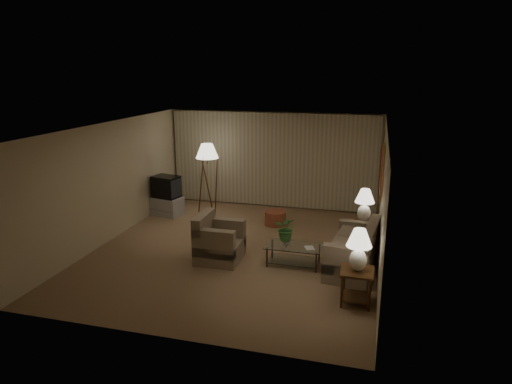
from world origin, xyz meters
TOP-DOWN VIEW (x-y plane):
  - ground at (0.00, 0.00)m, footprint 7.00×7.00m
  - room_shell at (0.02, 1.51)m, footprint 6.04×7.02m
  - sofa at (2.50, -0.37)m, footprint 1.87×1.23m
  - armchair at (-0.17, -0.61)m, footprint 0.94×0.89m
  - side_table_near at (2.65, -1.72)m, footprint 0.54×0.54m
  - side_table_far at (2.65, 0.88)m, footprint 0.44×0.37m
  - table_lamp_near at (2.65, -1.72)m, footprint 0.42×0.42m
  - table_lamp_far at (2.65, 0.88)m, footprint 0.43×0.43m
  - coffee_table at (1.35, -0.47)m, footprint 1.12×0.61m
  - tv_cabinet at (-2.55, 1.86)m, footprint 1.02×0.85m
  - crt_tv at (-2.55, 1.86)m, footprint 0.88×0.78m
  - floor_lamp at (-1.58, 2.46)m, footprint 0.61×0.61m
  - ottoman at (0.46, 1.83)m, footprint 0.67×0.67m
  - vase at (1.20, -0.47)m, footprint 0.13×0.13m
  - flowers at (1.20, -0.47)m, footprint 0.50×0.45m
  - book at (1.60, -0.57)m, footprint 0.25×0.29m

SIDE VIEW (x-z plane):
  - ground at x=0.00m, z-range 0.00..0.00m
  - ottoman at x=0.46m, z-range 0.00..0.36m
  - tv_cabinet at x=-2.55m, z-range 0.00..0.50m
  - coffee_table at x=1.35m, z-range 0.07..0.48m
  - sofa at x=2.50m, z-range 0.00..0.74m
  - armchair at x=-0.17m, z-range 0.00..0.77m
  - side_table_far at x=2.65m, z-range 0.09..0.69m
  - side_table_near at x=2.65m, z-range 0.11..0.71m
  - book at x=1.60m, z-range 0.41..0.43m
  - vase at x=1.20m, z-range 0.42..0.55m
  - crt_tv at x=-2.55m, z-range 0.50..1.08m
  - flowers at x=1.20m, z-range 0.55..1.05m
  - floor_lamp at x=-1.58m, z-range 0.04..1.94m
  - table_lamp_near at x=2.65m, z-range 0.67..1.40m
  - table_lamp_far at x=2.65m, z-range 0.67..1.40m
  - room_shell at x=0.02m, z-range 0.39..3.11m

